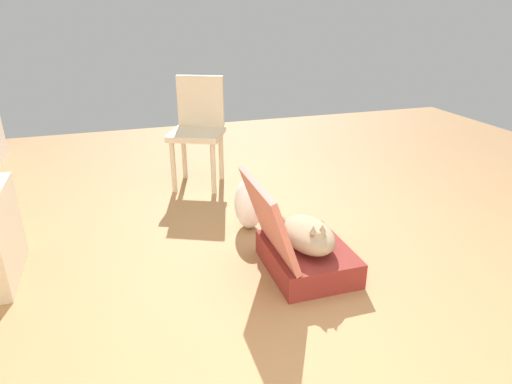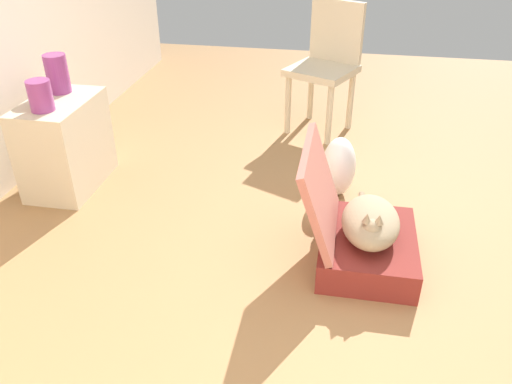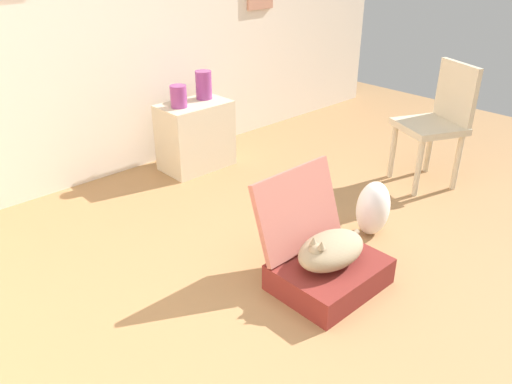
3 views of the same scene
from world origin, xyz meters
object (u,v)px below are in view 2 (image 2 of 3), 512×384
(plastic_bag_white, at_px, (339,167))
(vase_tall, at_px, (40,96))
(vase_short, at_px, (57,74))
(suitcase_base, at_px, (367,248))
(chair, at_px, (327,62))
(cat, at_px, (370,222))
(side_table, at_px, (65,144))

(plastic_bag_white, relative_size, vase_tall, 2.16)
(vase_short, bearing_deg, suitcase_base, -107.79)
(chair, bearing_deg, plastic_bag_white, -56.63)
(cat, xyz_separation_m, plastic_bag_white, (0.65, 0.18, -0.06))
(chair, bearing_deg, vase_short, -121.76)
(cat, xyz_separation_m, vase_short, (0.61, 1.89, 0.43))
(suitcase_base, xyz_separation_m, vase_tall, (0.32, 1.84, 0.57))
(side_table, bearing_deg, chair, -51.78)
(side_table, bearing_deg, cat, -104.20)
(cat, height_order, plastic_bag_white, plastic_bag_white)
(suitcase_base, relative_size, side_table, 1.02)
(chair, bearing_deg, vase_tall, -114.05)
(vase_tall, bearing_deg, chair, -48.45)
(plastic_bag_white, xyz_separation_m, chair, (1.00, 0.16, 0.33))
(suitcase_base, bearing_deg, side_table, 75.94)
(vase_tall, bearing_deg, vase_short, 10.05)
(cat, xyz_separation_m, chair, (1.65, 0.34, 0.28))
(cat, distance_m, chair, 1.71)
(side_table, relative_size, chair, 0.62)
(suitcase_base, distance_m, cat, 0.16)
(cat, relative_size, side_table, 0.89)
(suitcase_base, xyz_separation_m, vase_short, (0.61, 1.89, 0.60))
(suitcase_base, height_order, cat, cat)
(vase_short, distance_m, chair, 1.88)
(plastic_bag_white, distance_m, side_table, 1.68)
(suitcase_base, height_order, vase_short, vase_short)
(side_table, distance_m, chair, 1.94)
(side_table, distance_m, vase_tall, 0.39)
(side_table, bearing_deg, suitcase_base, -104.06)
(cat, bearing_deg, suitcase_base, -4.60)
(suitcase_base, distance_m, vase_tall, 1.95)
(side_table, height_order, vase_tall, vase_tall)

